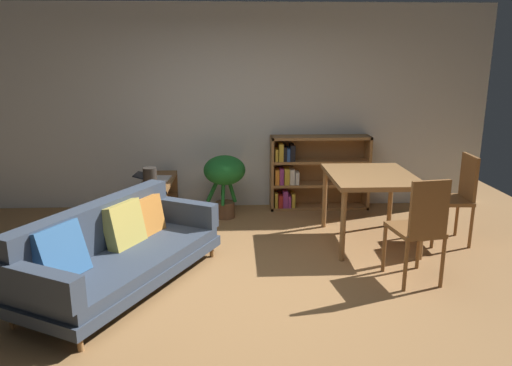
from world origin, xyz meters
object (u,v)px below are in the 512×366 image
Objects in this scene: media_console at (159,202)px; open_laptop at (154,178)px; fabric_couch at (116,249)px; dining_table at (371,182)px; bookshelf at (312,173)px; desk_speaker at (150,176)px; dining_chair_near at (456,194)px; dining_chair_far at (420,226)px; potted_floor_plant at (225,175)px.

open_laptop is (-0.05, 0.06, 0.30)m from media_console.
fabric_couch is 2.75m from dining_table.
bookshelf is at bearing 47.29° from fabric_couch.
fabric_couch is at bearing -91.92° from open_laptop.
fabric_couch and desk_speaker have the same top height.
open_laptop is at bearing 165.29° from dining_chair_near.
desk_speaker is 2.19m from bookshelf.
open_laptop is 0.45× the size of dining_chair_far.
desk_speaker reaches higher than media_console.
fabric_couch is at bearing -92.00° from desk_speaker.
desk_speaker is 0.18× the size of dining_table.
open_laptop is at bearing 88.57° from desk_speaker.
dining_table is 1.11× the size of dining_chair_far.
dining_chair_far is at bearing -127.88° from dining_chair_near.
potted_floor_plant is (0.88, 0.33, -0.07)m from desk_speaker.
dining_chair_near is at bearing 52.12° from dining_chair_far.
dining_chair_far is 2.44m from bookshelf.
bookshelf is at bearing 135.34° from dining_chair_near.
potted_floor_plant is 1.87m from dining_table.
dining_chair_near is at bearing -13.95° from media_console.
open_laptop is 0.28m from desk_speaker.
dining_chair_near is (3.44, -0.63, -0.09)m from desk_speaker.
open_laptop is at bearing 144.32° from dining_chair_far.
bookshelf is (2.11, 2.29, 0.15)m from fabric_couch.
desk_speaker is (-0.05, -0.21, 0.38)m from media_console.
dining_table is 0.84× the size of bookshelf.
desk_speaker is at bearing -159.26° from potted_floor_plant.
dining_chair_far is at bearing -47.92° from potted_floor_plant.
dining_chair_near is (3.43, -0.90, -0.00)m from open_laptop.
fabric_couch reaches higher than open_laptop.
desk_speaker is (-0.01, -0.27, 0.08)m from open_laptop.
open_laptop is at bearing -167.29° from bookshelf.
potted_floor_plant is at bearing 150.18° from dining_table.
fabric_couch is 2.17× the size of dining_chair_near.
dining_chair_far reaches higher than potted_floor_plant.
fabric_couch is at bearing -116.31° from potted_floor_plant.
potted_floor_plant is at bearing 132.08° from dining_chair_far.
potted_floor_plant is 1.25m from bookshelf.
open_laptop is at bearing -175.74° from potted_floor_plant.
bookshelf reaches higher than desk_speaker.
dining_chair_near is (3.39, -0.84, 0.29)m from media_console.
dining_table is (2.44, -0.80, 0.44)m from media_console.
open_laptop is 0.34× the size of bookshelf.
fabric_couch is 2.01× the size of media_console.
dining_chair_near is at bearing -10.43° from desk_speaker.
desk_speaker is at bearing 169.57° from dining_chair_near.
bookshelf reaches higher than potted_floor_plant.
dining_table is 1.13× the size of dining_chair_near.
open_laptop is 0.88m from potted_floor_plant.
bookshelf is (2.06, 0.73, -0.15)m from desk_speaker.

